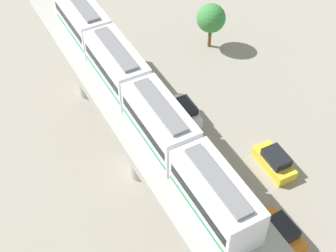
# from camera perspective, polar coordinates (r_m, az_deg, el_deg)

# --- Properties ---
(ground_plane) EXTENTS (120.00, 120.00, 0.00)m
(ground_plane) POSITION_cam_1_polar(r_m,az_deg,el_deg) (42.63, -3.09, -5.41)
(ground_plane) COLOR gray
(viaduct) EXTENTS (5.20, 35.80, 7.86)m
(viaduct) POSITION_cam_1_polar(r_m,az_deg,el_deg) (38.06, -3.45, 0.38)
(viaduct) COLOR #A8A59E
(viaduct) RESTS_ON ground
(train) EXTENTS (2.64, 27.45, 3.24)m
(train) POSITION_cam_1_polar(r_m,az_deg,el_deg) (35.67, -3.53, 3.86)
(train) COLOR white
(train) RESTS_ON viaduct
(parked_car_yellow) EXTENTS (1.93, 4.25, 1.76)m
(parked_car_yellow) POSITION_cam_1_polar(r_m,az_deg,el_deg) (43.39, 12.12, -4.00)
(parked_car_yellow) COLOR yellow
(parked_car_yellow) RESTS_ON ground
(parked_car_white) EXTENTS (1.91, 4.25, 1.76)m
(parked_car_white) POSITION_cam_1_polar(r_m,az_deg,el_deg) (46.65, 1.84, 1.70)
(parked_car_white) COLOR white
(parked_car_white) RESTS_ON ground
(parked_car_orange) EXTENTS (1.95, 4.26, 1.76)m
(parked_car_orange) POSITION_cam_1_polar(r_m,az_deg,el_deg) (39.25, 12.76, -11.75)
(parked_car_orange) COLOR orange
(parked_car_orange) RESTS_ON ground
(tree_mid_lot) EXTENTS (3.11, 3.11, 5.18)m
(tree_mid_lot) POSITION_cam_1_polar(r_m,az_deg,el_deg) (53.76, 4.96, 12.22)
(tree_mid_lot) COLOR brown
(tree_mid_lot) RESTS_ON ground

